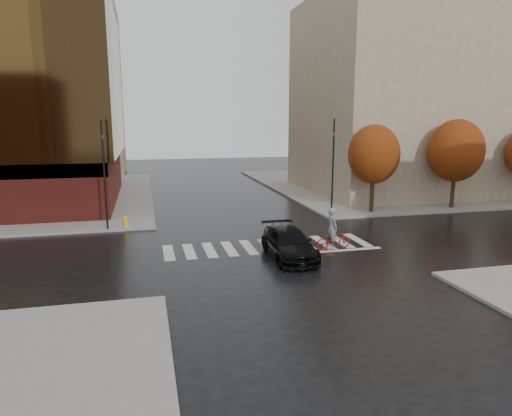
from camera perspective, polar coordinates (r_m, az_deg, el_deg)
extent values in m
plane|color=black|center=(25.30, 1.77, -5.07)|extent=(120.00, 120.00, 0.00)
cube|color=gray|center=(52.72, 17.88, 2.93)|extent=(30.00, 30.00, 0.15)
cube|color=silver|center=(25.76, 1.48, -4.76)|extent=(12.00, 3.00, 0.01)
cube|color=gray|center=(46.82, 16.88, 13.18)|extent=(16.00, 16.00, 18.00)
cube|color=gray|center=(61.23, -23.29, 13.09)|extent=(14.00, 12.00, 20.00)
cylinder|color=#312115|center=(35.40, 14.28, 1.81)|extent=(0.32, 0.32, 2.80)
ellipsoid|color=#99390E|center=(35.07, 14.51, 6.52)|extent=(3.80, 3.80, 4.37)
cylinder|color=#312115|center=(39.16, 23.37, 2.10)|extent=(0.32, 0.32, 2.80)
ellipsoid|color=#99390E|center=(38.85, 23.72, 6.59)|extent=(4.20, 4.20, 4.83)
imported|color=black|center=(23.58, 4.13, -4.43)|extent=(2.18, 5.14, 1.48)
imported|color=maroon|center=(25.33, 9.64, -3.95)|extent=(2.12, 0.95, 1.08)
imported|color=gray|center=(25.12, 9.49, -2.42)|extent=(0.61, 0.85, 2.19)
cylinder|color=black|center=(30.01, -18.42, 3.89)|extent=(0.12, 0.12, 6.86)
imported|color=black|center=(29.83, -18.71, 8.63)|extent=(0.17, 0.14, 0.86)
cylinder|color=black|center=(32.55, 9.58, 4.86)|extent=(0.12, 0.12, 6.90)
imported|color=black|center=(32.38, 9.72, 9.26)|extent=(0.19, 0.21, 0.86)
cylinder|color=yellow|center=(30.65, -15.97, -1.75)|extent=(0.25, 0.25, 0.63)
sphere|color=yellow|center=(30.58, -16.00, -1.18)|extent=(0.27, 0.27, 0.27)
cylinder|color=#3E2E16|center=(24.37, 9.32, -5.83)|extent=(0.69, 0.69, 0.01)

